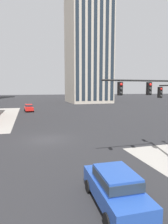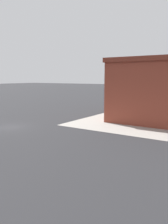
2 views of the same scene
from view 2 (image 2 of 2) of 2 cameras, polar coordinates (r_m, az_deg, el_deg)
name	(u,v)px [view 2 (image 2 of 2)]	position (r m, az deg, el deg)	size (l,w,h in m)	color
ground_plane	(10,127)	(30.15, -17.38, -3.45)	(320.00, 320.00, 0.00)	#262628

